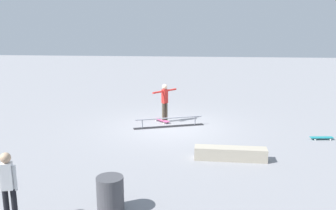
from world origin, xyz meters
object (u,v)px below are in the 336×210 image
(skateboard_main, at_px, (162,120))
(trash_bin, at_px, (110,194))
(bystander_white_shirt, at_px, (8,185))
(skater_main, at_px, (165,100))
(grind_rail, at_px, (169,123))
(loose_skateboard_teal, at_px, (322,138))
(skate_ledge, at_px, (230,154))

(skateboard_main, relative_size, trash_bin, 0.89)
(bystander_white_shirt, bearing_deg, skater_main, 59.87)
(skater_main, xyz_separation_m, trash_bin, (0.48, 7.44, -0.53))
(skateboard_main, relative_size, bystander_white_shirt, 0.45)
(grind_rail, height_order, skateboard_main, grind_rail)
(grind_rail, distance_m, trash_bin, 6.77)
(grind_rail, xyz_separation_m, skateboard_main, (0.35, -0.67, -0.09))
(bystander_white_shirt, relative_size, loose_skateboard_teal, 1.92)
(skateboard_main, bearing_deg, skate_ledge, -12.73)
(grind_rail, distance_m, skater_main, 1.07)
(bystander_white_shirt, bearing_deg, trash_bin, 6.67)
(grind_rail, height_order, bystander_white_shirt, bystander_white_shirt)
(bystander_white_shirt, height_order, trash_bin, bystander_white_shirt)
(skater_main, relative_size, bystander_white_shirt, 1.02)
(bystander_white_shirt, distance_m, trash_bin, 2.08)
(grind_rail, bearing_deg, bystander_white_shirt, 52.02)
(skate_ledge, height_order, skater_main, skater_main)
(bystander_white_shirt, bearing_deg, loose_skateboard_teal, 23.76)
(skateboard_main, bearing_deg, loose_skateboard_teal, 28.43)
(grind_rail, relative_size, trash_bin, 3.47)
(skate_ledge, xyz_separation_m, trash_bin, (2.87, 3.33, 0.21))
(skater_main, xyz_separation_m, loose_skateboard_teal, (-5.77, 1.86, -0.85))
(grind_rail, height_order, skate_ledge, skate_ledge)
(grind_rail, distance_m, loose_skateboard_teal, 5.65)
(skateboard_main, relative_size, loose_skateboard_teal, 0.87)
(trash_bin, bearing_deg, grind_rail, -96.12)
(grind_rail, relative_size, skate_ledge, 1.29)
(skate_ledge, height_order, trash_bin, trash_bin)
(skater_main, relative_size, skateboard_main, 2.24)
(trash_bin, bearing_deg, skateboard_main, -92.85)
(skate_ledge, bearing_deg, trash_bin, 49.28)
(bystander_white_shirt, distance_m, loose_skateboard_teal, 10.32)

